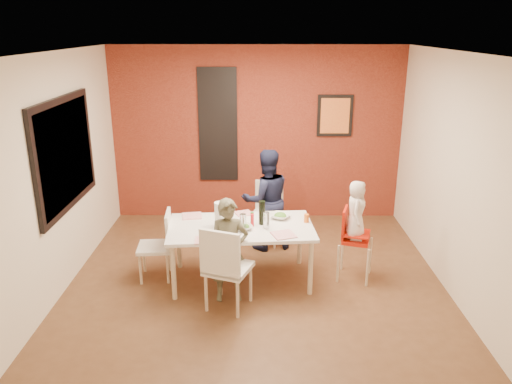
{
  "coord_description": "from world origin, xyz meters",
  "views": [
    {
      "loc": [
        0.03,
        -5.42,
        2.96
      ],
      "look_at": [
        0.0,
        0.3,
        1.05
      ],
      "focal_mm": 35.0,
      "sensor_mm": 36.0,
      "label": 1
    }
  ],
  "objects_px": {
    "chair_far": "(267,209)",
    "child_far": "(266,200)",
    "chair_left": "(161,242)",
    "wine_bottle": "(262,213)",
    "paper_towel_roll": "(220,215)",
    "high_chair": "(353,237)",
    "chair_near": "(225,265)",
    "child_near": "(229,251)",
    "toddler": "(356,210)",
    "dining_table": "(241,231)"
  },
  "relations": [
    {
      "from": "wine_bottle",
      "to": "high_chair",
      "type": "bearing_deg",
      "value": 1.01
    },
    {
      "from": "chair_far",
      "to": "toddler",
      "type": "bearing_deg",
      "value": -32.64
    },
    {
      "from": "toddler",
      "to": "child_far",
      "type": "bearing_deg",
      "value": 61.66
    },
    {
      "from": "toddler",
      "to": "wine_bottle",
      "type": "relative_size",
      "value": 2.49
    },
    {
      "from": "chair_near",
      "to": "child_near",
      "type": "height_order",
      "value": "child_near"
    },
    {
      "from": "chair_far",
      "to": "chair_left",
      "type": "bearing_deg",
      "value": -124.74
    },
    {
      "from": "chair_left",
      "to": "high_chair",
      "type": "bearing_deg",
      "value": 85.69
    },
    {
      "from": "chair_near",
      "to": "dining_table",
      "type": "bearing_deg",
      "value": -81.48
    },
    {
      "from": "paper_towel_roll",
      "to": "high_chair",
      "type": "bearing_deg",
      "value": 3.46
    },
    {
      "from": "dining_table",
      "to": "chair_near",
      "type": "xyz_separation_m",
      "value": [
        -0.15,
        -0.68,
        -0.1
      ]
    },
    {
      "from": "child_near",
      "to": "dining_table",
      "type": "bearing_deg",
      "value": 69.15
    },
    {
      "from": "dining_table",
      "to": "chair_far",
      "type": "relative_size",
      "value": 2.04
    },
    {
      "from": "child_far",
      "to": "toddler",
      "type": "xyz_separation_m",
      "value": [
        1.05,
        -0.88,
        0.18
      ]
    },
    {
      "from": "toddler",
      "to": "paper_towel_roll",
      "type": "height_order",
      "value": "toddler"
    },
    {
      "from": "toddler",
      "to": "paper_towel_roll",
      "type": "distance_m",
      "value": 1.61
    },
    {
      "from": "high_chair",
      "to": "paper_towel_roll",
      "type": "xyz_separation_m",
      "value": [
        -1.59,
        -0.1,
        0.32
      ]
    },
    {
      "from": "dining_table",
      "to": "toddler",
      "type": "bearing_deg",
      "value": 2.98
    },
    {
      "from": "chair_far",
      "to": "child_near",
      "type": "relative_size",
      "value": 0.73
    },
    {
      "from": "high_chair",
      "to": "chair_near",
      "type": "bearing_deg",
      "value": 134.22
    },
    {
      "from": "chair_near",
      "to": "chair_far",
      "type": "relative_size",
      "value": 1.12
    },
    {
      "from": "chair_far",
      "to": "paper_towel_roll",
      "type": "distance_m",
      "value": 1.39
    },
    {
      "from": "chair_far",
      "to": "chair_left",
      "type": "relative_size",
      "value": 1.02
    },
    {
      "from": "chair_far",
      "to": "child_far",
      "type": "distance_m",
      "value": 0.32
    },
    {
      "from": "chair_near",
      "to": "high_chair",
      "type": "distance_m",
      "value": 1.68
    },
    {
      "from": "dining_table",
      "to": "paper_towel_roll",
      "type": "distance_m",
      "value": 0.32
    },
    {
      "from": "high_chair",
      "to": "child_near",
      "type": "height_order",
      "value": "child_near"
    },
    {
      "from": "child_far",
      "to": "chair_left",
      "type": "bearing_deg",
      "value": 19.61
    },
    {
      "from": "chair_near",
      "to": "chair_far",
      "type": "height_order",
      "value": "chair_near"
    },
    {
      "from": "toddler",
      "to": "paper_towel_roll",
      "type": "relative_size",
      "value": 2.41
    },
    {
      "from": "chair_far",
      "to": "dining_table",
      "type": "bearing_deg",
      "value": -90.99
    },
    {
      "from": "chair_far",
      "to": "toddler",
      "type": "xyz_separation_m",
      "value": [
        1.03,
        -1.12,
        0.4
      ]
    },
    {
      "from": "chair_far",
      "to": "paper_towel_roll",
      "type": "xyz_separation_m",
      "value": [
        -0.57,
        -1.2,
        0.37
      ]
    },
    {
      "from": "high_chair",
      "to": "chair_left",
      "type": "bearing_deg",
      "value": 107.53
    },
    {
      "from": "high_chair",
      "to": "child_near",
      "type": "relative_size",
      "value": 0.75
    },
    {
      "from": "dining_table",
      "to": "toddler",
      "type": "xyz_separation_m",
      "value": [
        1.37,
        0.07,
        0.24
      ]
    },
    {
      "from": "chair_far",
      "to": "child_far",
      "type": "relative_size",
      "value": 0.62
    },
    {
      "from": "chair_near",
      "to": "high_chair",
      "type": "xyz_separation_m",
      "value": [
        1.49,
        0.77,
        -0.01
      ]
    },
    {
      "from": "chair_far",
      "to": "chair_left",
      "type": "distance_m",
      "value": 1.73
    },
    {
      "from": "dining_table",
      "to": "chair_left",
      "type": "xyz_separation_m",
      "value": [
        -0.98,
        0.07,
        -0.17
      ]
    },
    {
      "from": "dining_table",
      "to": "high_chair",
      "type": "xyz_separation_m",
      "value": [
        1.35,
        0.08,
        -0.11
      ]
    },
    {
      "from": "child_near",
      "to": "child_far",
      "type": "height_order",
      "value": "child_far"
    },
    {
      "from": "chair_near",
      "to": "paper_towel_roll",
      "type": "xyz_separation_m",
      "value": [
        -0.09,
        0.67,
        0.32
      ]
    },
    {
      "from": "dining_table",
      "to": "child_near",
      "type": "relative_size",
      "value": 1.49
    },
    {
      "from": "toddler",
      "to": "high_chair",
      "type": "bearing_deg",
      "value": 70.05
    },
    {
      "from": "chair_near",
      "to": "high_chair",
      "type": "bearing_deg",
      "value": -132.11
    },
    {
      "from": "paper_towel_roll",
      "to": "wine_bottle",
      "type": "bearing_deg",
      "value": 8.88
    },
    {
      "from": "high_chair",
      "to": "paper_towel_roll",
      "type": "bearing_deg",
      "value": 110.58
    },
    {
      "from": "toddler",
      "to": "wine_bottle",
      "type": "bearing_deg",
      "value": 102.08
    },
    {
      "from": "chair_left",
      "to": "wine_bottle",
      "type": "xyz_separation_m",
      "value": [
        1.23,
        -0.0,
        0.38
      ]
    },
    {
      "from": "child_far",
      "to": "wine_bottle",
      "type": "bearing_deg",
      "value": 70.97
    }
  ]
}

